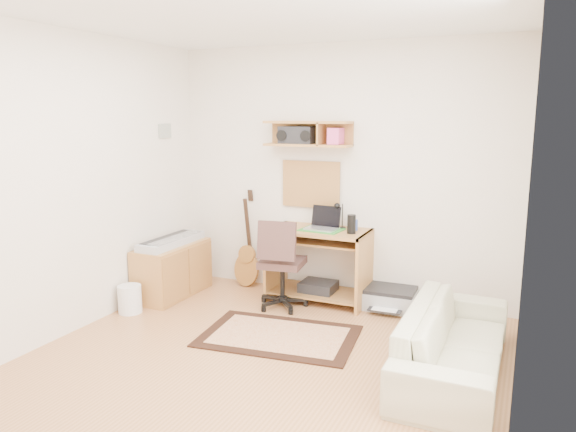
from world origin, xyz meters
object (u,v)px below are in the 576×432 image
at_px(printer, 390,299).
at_px(sofa, 455,331).
at_px(desk, 319,265).
at_px(cabinet, 172,270).
at_px(task_chair, 282,262).

distance_m(printer, sofa, 1.43).
relative_size(desk, printer, 1.97).
bearing_deg(desk, sofa, -36.41).
xyz_separation_m(cabinet, printer, (2.20, 0.56, -0.19)).
xyz_separation_m(desk, printer, (0.73, 0.09, -0.29)).
bearing_deg(cabinet, desk, 17.75).
distance_m(cabinet, printer, 2.28).
relative_size(cabinet, printer, 1.77).
bearing_deg(printer, sofa, -59.04).
bearing_deg(printer, cabinet, -167.52).
xyz_separation_m(task_chair, printer, (0.99, 0.41, -0.37)).
height_order(task_chair, sofa, task_chair).
height_order(desk, cabinet, desk).
relative_size(desk, cabinet, 1.11).
bearing_deg(cabinet, task_chair, 6.87).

